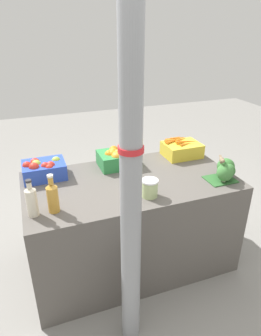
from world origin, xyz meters
TOP-DOWN VIEW (x-y plane):
  - ground_plane at (0.00, 0.00)m, footprint 10.00×10.00m
  - market_table at (0.00, 0.00)m, footprint 1.61×0.87m
  - support_pole at (-0.24, -0.65)m, footprint 0.13×0.13m
  - apple_crate at (-0.62, 0.27)m, footprint 0.32×0.25m
  - orange_crate at (-0.02, 0.27)m, footprint 0.32×0.25m
  - carrot_crate at (0.59, 0.28)m, footprint 0.32×0.25m
  - broccoli_pile at (0.69, -0.24)m, footprint 0.25×0.21m
  - juice_bottle_cloudy at (-0.74, -0.24)m, footprint 0.07×0.07m
  - juice_bottle_amber at (-0.61, -0.24)m, footprint 0.07×0.07m
  - pickle_jar at (0.04, -0.27)m, footprint 0.12×0.12m
  - sparrow_bird at (0.63, -0.26)m, footprint 0.07×0.13m

SIDE VIEW (x-z plane):
  - ground_plane at x=0.00m, z-range 0.00..0.00m
  - market_table at x=0.00m, z-range 0.00..0.80m
  - pickle_jar at x=0.04m, z-range 0.80..0.93m
  - carrot_crate at x=0.59m, z-range 0.79..0.95m
  - apple_crate at x=-0.62m, z-range 0.79..0.95m
  - broccoli_pile at x=0.69m, z-range 0.80..0.95m
  - orange_crate at x=-0.02m, z-range 0.80..0.96m
  - juice_bottle_cloudy at x=-0.74m, z-range 0.78..1.03m
  - juice_bottle_amber at x=-0.61m, z-range 0.78..1.04m
  - sparrow_bird at x=0.63m, z-range 0.95..1.00m
  - support_pole at x=-0.24m, z-range 0.00..2.43m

